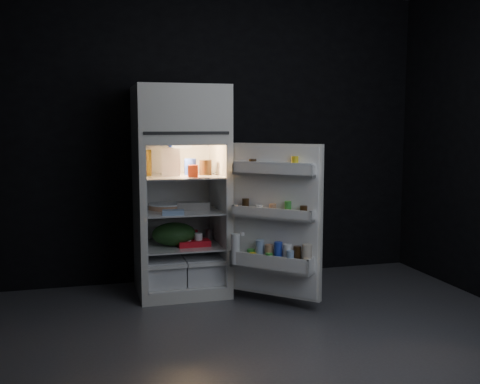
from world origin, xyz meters
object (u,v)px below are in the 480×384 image
object	(u,v)px
egg_carton	(194,206)
fridge_door	(275,223)
yogurt_tray	(194,243)
refrigerator	(180,183)
milk_jug	(171,161)

from	to	relation	value
egg_carton	fridge_door	bearing A→B (deg)	-28.55
egg_carton	yogurt_tray	xyz separation A→B (m)	(-0.02, -0.05, -0.31)
refrigerator	egg_carton	distance (m)	0.24
fridge_door	milk_jug	xyz separation A→B (m)	(-0.73, 0.61, 0.46)
milk_jug	egg_carton	bearing A→B (deg)	-8.08
egg_carton	yogurt_tray	world-z (taller)	egg_carton
yogurt_tray	milk_jug	bearing A→B (deg)	145.52
yogurt_tray	refrigerator	bearing A→B (deg)	121.83
yogurt_tray	egg_carton	bearing A→B (deg)	72.12
milk_jug	egg_carton	xyz separation A→B (m)	(0.18, -0.06, -0.38)
refrigerator	fridge_door	bearing A→B (deg)	-44.75
fridge_door	yogurt_tray	xyz separation A→B (m)	(-0.56, 0.50, -0.23)
fridge_door	milk_jug	world-z (taller)	fridge_door
refrigerator	milk_jug	distance (m)	0.21
refrigerator	egg_carton	world-z (taller)	refrigerator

